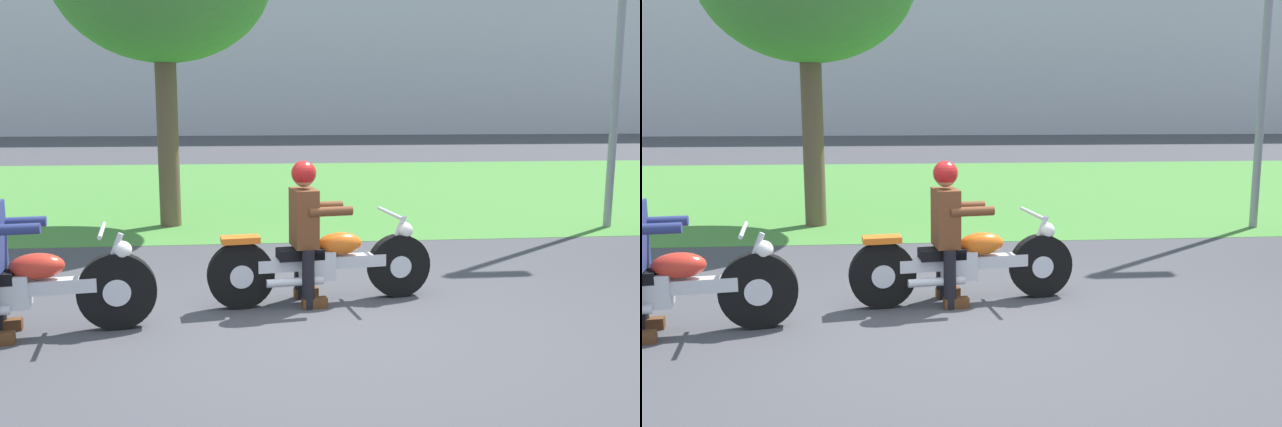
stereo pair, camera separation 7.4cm
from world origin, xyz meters
TOP-DOWN VIEW (x-y plane):
  - ground at (0.00, 0.00)m, footprint 120.00×120.00m
  - grass_verge at (0.00, 9.55)m, footprint 60.00×12.00m
  - motorcycle_lead at (0.13, 0.73)m, footprint 2.22×0.70m
  - rider_lead at (-0.03, 0.71)m, footprint 0.59×0.51m
  - motorcycle_follow at (-2.51, 0.00)m, footprint 2.28×0.70m

SIDE VIEW (x-z plane):
  - ground at x=0.00m, z-range 0.00..0.00m
  - grass_verge at x=0.00m, z-range 0.00..0.01m
  - motorcycle_lead at x=0.13m, z-range -0.05..0.83m
  - motorcycle_follow at x=-2.51m, z-range -0.04..0.85m
  - rider_lead at x=-0.03m, z-range 0.12..1.51m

